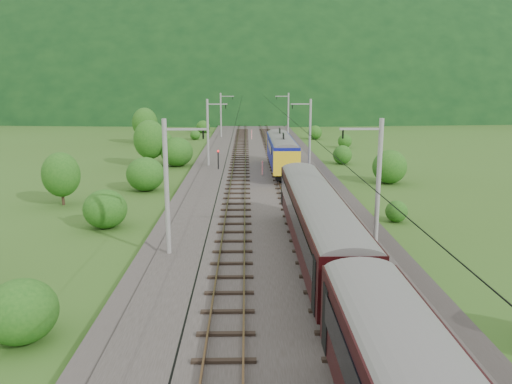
{
  "coord_description": "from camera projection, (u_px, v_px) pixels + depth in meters",
  "views": [
    {
      "loc": [
        -1.54,
        -28.48,
        10.36
      ],
      "look_at": [
        -0.86,
        6.41,
        2.6
      ],
      "focal_mm": 35.0,
      "sensor_mm": 36.0,
      "label": 1
    }
  ],
  "objects": [
    {
      "name": "ground",
      "position": [
        272.0,
        257.0,
        30.08
      ],
      "size": [
        600.0,
        600.0,
        0.0
      ],
      "primitive_type": "plane",
      "color": "#335019",
      "rests_on": "ground"
    },
    {
      "name": "railbed",
      "position": [
        266.0,
        212.0,
        39.8
      ],
      "size": [
        14.0,
        220.0,
        0.3
      ],
      "primitive_type": "cube",
      "color": "#38332D",
      "rests_on": "ground"
    },
    {
      "name": "track_left",
      "position": [
        236.0,
        210.0,
        39.71
      ],
      "size": [
        2.4,
        220.0,
        0.27
      ],
      "color": "brown",
      "rests_on": "railbed"
    },
    {
      "name": "track_right",
      "position": [
        296.0,
        209.0,
        39.8
      ],
      "size": [
        2.4,
        220.0,
        0.27
      ],
      "color": "brown",
      "rests_on": "railbed"
    },
    {
      "name": "catenary_left",
      "position": [
        208.0,
        131.0,
        60.22
      ],
      "size": [
        2.54,
        192.28,
        8.0
      ],
      "color": "gray",
      "rests_on": "railbed"
    },
    {
      "name": "catenary_right",
      "position": [
        309.0,
        131.0,
        60.45
      ],
      "size": [
        2.54,
        192.28,
        8.0
      ],
      "color": "gray",
      "rests_on": "railbed"
    },
    {
      "name": "overhead_wires",
      "position": [
        266.0,
        125.0,
        38.3
      ],
      "size": [
        4.83,
        198.0,
        0.03
      ],
      "color": "black",
      "rests_on": "ground"
    },
    {
      "name": "mountain_main",
      "position": [
        249.0,
        100.0,
        283.83
      ],
      "size": [
        504.0,
        360.0,
        244.0
      ],
      "primitive_type": "ellipsoid",
      "color": "black",
      "rests_on": "ground"
    },
    {
      "name": "mountain_ridge",
      "position": [
        62.0,
        98.0,
        320.6
      ],
      "size": [
        336.0,
        280.0,
        132.0
      ],
      "primitive_type": "ellipsoid",
      "color": "black",
      "rests_on": "ground"
    },
    {
      "name": "hazard_post_near",
      "position": [
        252.0,
        134.0,
        88.65
      ],
      "size": [
        0.18,
        0.18,
        1.67
      ],
      "primitive_type": "cylinder",
      "color": "red",
      "rests_on": "railbed"
    },
    {
      "name": "hazard_post_far",
      "position": [
        262.0,
        168.0,
        54.62
      ],
      "size": [
        0.17,
        0.17,
        1.56
      ],
      "primitive_type": "cylinder",
      "color": "red",
      "rests_on": "railbed"
    },
    {
      "name": "signal",
      "position": [
        218.0,
        158.0,
        58.21
      ],
      "size": [
        0.25,
        0.25,
        2.24
      ],
      "color": "black",
      "rests_on": "railbed"
    },
    {
      "name": "vegetation_left",
      "position": [
        103.0,
        173.0,
        44.03
      ],
      "size": [
        12.98,
        146.31,
        6.07
      ],
      "color": "#1F5316",
      "rests_on": "ground"
    },
    {
      "name": "vegetation_right",
      "position": [
        429.0,
        203.0,
        38.09
      ],
      "size": [
        6.9,
        102.35,
        3.15
      ],
      "color": "#1F5316",
      "rests_on": "ground"
    }
  ]
}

